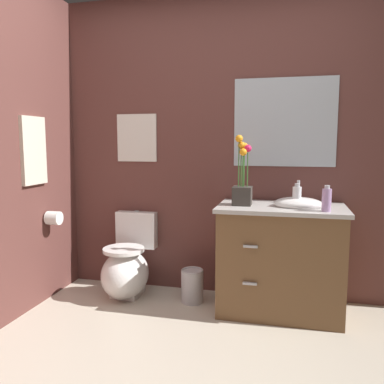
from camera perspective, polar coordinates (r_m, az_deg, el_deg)
The scene contains 11 objects.
wall_back at distance 3.34m, azimuth 7.81°, elevation 6.35°, with size 4.27×0.05×2.50m, color brown.
toilet at distance 3.45m, azimuth -9.27°, elevation -10.64°, with size 0.38×0.59×0.69m.
vanity_cabinet at distance 3.12m, azimuth 12.57°, elevation -9.22°, with size 0.94×0.56×1.00m.
flower_vase at distance 3.01m, azimuth 7.24°, elevation 1.22°, with size 0.14×0.14×0.53m.
soap_bottle at distance 2.87m, azimuth 18.75°, elevation -1.03°, with size 0.06×0.06×0.18m.
lotion_bottle at distance 2.99m, azimuth 14.80°, elevation -0.62°, with size 0.06×0.06×0.17m.
trash_bin at distance 3.31m, azimuth 0.04°, elevation -13.27°, with size 0.18×0.18×0.27m.
wall_poster at distance 3.54m, azimuth -7.93°, elevation 7.69°, with size 0.36×0.01×0.41m, color silver.
wall_mirror at distance 3.29m, azimuth 13.13°, elevation 9.70°, with size 0.80×0.01×0.70m, color #B2BCC6.
hanging_towel at distance 3.29m, azimuth -21.77°, elevation 5.53°, with size 0.03×0.28×0.52m, color beige.
toilet_paper_roll at distance 3.43m, azimuth -19.22°, elevation -3.54°, with size 0.11×0.11×0.11m, color white.
Camera 1 is at (0.55, -1.82, 1.30)m, focal length 37.18 mm.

